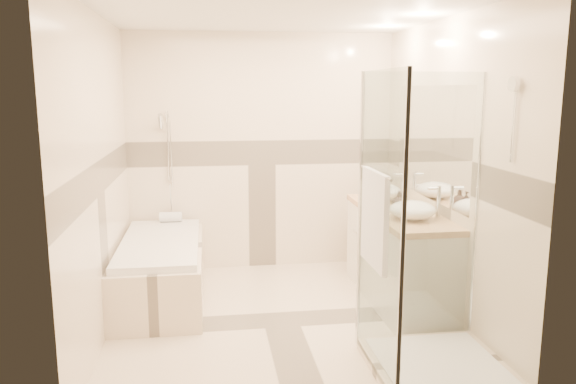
{
  "coord_description": "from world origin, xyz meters",
  "views": [
    {
      "loc": [
        -0.58,
        -4.43,
        1.92
      ],
      "look_at": [
        0.1,
        0.25,
        1.05
      ],
      "focal_mm": 35.0,
      "sensor_mm": 36.0,
      "label": 1
    }
  ],
  "objects": [
    {
      "name": "room",
      "position": [
        0.06,
        0.01,
        1.26
      ],
      "size": [
        2.82,
        3.02,
        2.52
      ],
      "color": "beige",
      "rests_on": "ground"
    },
    {
      "name": "bathtub",
      "position": [
        -1.02,
        0.65,
        0.31
      ],
      "size": [
        0.75,
        1.7,
        0.56
      ],
      "color": "beige",
      "rests_on": "ground"
    },
    {
      "name": "vanity",
      "position": [
        1.12,
        0.3,
        0.43
      ],
      "size": [
        0.58,
        1.62,
        0.85
      ],
      "color": "silver",
      "rests_on": "ground"
    },
    {
      "name": "shower_enclosure",
      "position": [
        0.83,
        -0.97,
        0.51
      ],
      "size": [
        0.96,
        0.93,
        2.04
      ],
      "color": "beige",
      "rests_on": "ground"
    },
    {
      "name": "vessel_sink_near",
      "position": [
        1.1,
        0.81,
        0.93
      ],
      "size": [
        0.39,
        0.39,
        0.16
      ],
      "primitive_type": "ellipsoid",
      "color": "white",
      "rests_on": "vanity"
    },
    {
      "name": "vessel_sink_far",
      "position": [
        1.1,
        -0.06,
        0.93
      ],
      "size": [
        0.38,
        0.38,
        0.15
      ],
      "primitive_type": "ellipsoid",
      "color": "white",
      "rests_on": "vanity"
    },
    {
      "name": "faucet_near",
      "position": [
        1.32,
        0.81,
        1.0
      ],
      "size": [
        0.11,
        0.03,
        0.26
      ],
      "color": "silver",
      "rests_on": "vanity"
    },
    {
      "name": "faucet_far",
      "position": [
        1.32,
        -0.06,
        1.01
      ],
      "size": [
        0.11,
        0.03,
        0.27
      ],
      "color": "silver",
      "rests_on": "vanity"
    },
    {
      "name": "amenity_bottle_a",
      "position": [
        1.1,
        0.14,
        0.94
      ],
      "size": [
        0.09,
        0.09,
        0.18
      ],
      "primitive_type": "imported",
      "rotation": [
        0.0,
        0.0,
        -0.08
      ],
      "color": "black",
      "rests_on": "vanity"
    },
    {
      "name": "amenity_bottle_b",
      "position": [
        1.1,
        0.27,
        0.94
      ],
      "size": [
        0.18,
        0.18,
        0.17
      ],
      "primitive_type": "imported",
      "rotation": [
        0.0,
        0.0,
        -0.4
      ],
      "color": "black",
      "rests_on": "vanity"
    },
    {
      "name": "folded_towels",
      "position": [
        1.1,
        0.99,
        0.89
      ],
      "size": [
        0.2,
        0.29,
        0.09
      ],
      "primitive_type": "cube",
      "rotation": [
        0.0,
        0.0,
        -0.15
      ],
      "color": "silver",
      "rests_on": "vanity"
    },
    {
      "name": "rolled_towel",
      "position": [
        -0.97,
        1.36,
        0.61
      ],
      "size": [
        0.23,
        0.1,
        0.1
      ],
      "primitive_type": "cylinder",
      "rotation": [
        0.0,
        1.57,
        0.0
      ],
      "color": "silver",
      "rests_on": "bathtub"
    }
  ]
}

